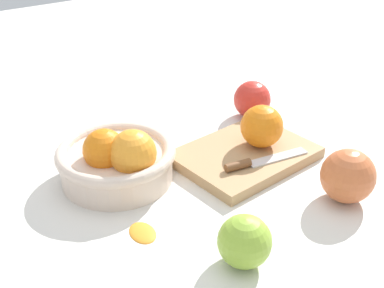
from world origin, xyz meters
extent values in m
plane|color=silver|center=(0.00, 0.00, 0.00)|extent=(2.40, 2.40, 0.00)
cylinder|color=beige|center=(-0.15, 0.07, 0.03)|extent=(0.18, 0.18, 0.05)
torus|color=beige|center=(-0.15, 0.07, 0.05)|extent=(0.19, 0.19, 0.02)
sphere|color=orange|center=(-0.14, 0.03, 0.07)|extent=(0.07, 0.07, 0.07)
sphere|color=orange|center=(-0.17, 0.06, 0.07)|extent=(0.07, 0.07, 0.07)
cube|color=tan|center=(0.07, 0.00, 0.01)|extent=(0.25, 0.19, 0.02)
sphere|color=orange|center=(0.10, 0.00, 0.06)|extent=(0.07, 0.07, 0.07)
cube|color=silver|center=(0.09, -0.05, 0.02)|extent=(0.11, 0.03, 0.00)
cylinder|color=brown|center=(0.02, -0.04, 0.03)|extent=(0.05, 0.02, 0.01)
sphere|color=red|center=(0.18, 0.13, 0.04)|extent=(0.07, 0.07, 0.07)
sphere|color=#8EB738|center=(-0.10, -0.20, 0.04)|extent=(0.07, 0.07, 0.07)
sphere|color=#CC6638|center=(0.12, -0.18, 0.04)|extent=(0.08, 0.08, 0.08)
ellipsoid|color=orange|center=(-0.18, -0.08, 0.00)|extent=(0.04, 0.06, 0.01)
camera|label=1|loc=(-0.44, -0.59, 0.47)|focal=48.56mm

